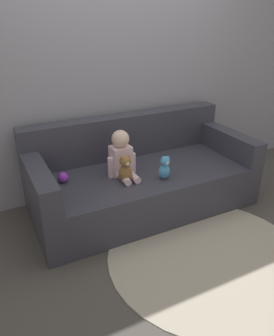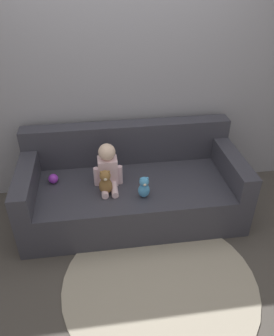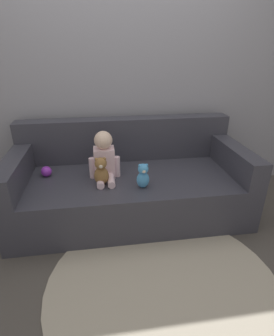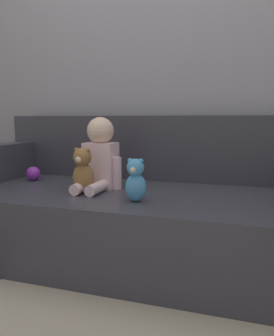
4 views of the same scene
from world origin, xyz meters
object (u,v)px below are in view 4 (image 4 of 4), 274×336
at_px(toy_ball, 33,173).
at_px(couch, 140,207).
at_px(teddy_bear_brown, 83,171).
at_px(plush_toy_side, 136,180).
at_px(person_baby, 100,158).

bearing_deg(toy_ball, couch, -1.49).
xyz_separation_m(teddy_bear_brown, toy_ball, (-0.49, 0.24, -0.08)).
relative_size(couch, plush_toy_side, 9.75).
xyz_separation_m(teddy_bear_brown, plush_toy_side, (0.34, -0.10, -0.02)).
bearing_deg(couch, teddy_bear_brown, -140.19).
xyz_separation_m(plush_toy_side, toy_ball, (-0.82, 0.34, -0.06)).
bearing_deg(couch, toy_ball, 178.51).
bearing_deg(couch, person_baby, -163.38).
distance_m(couch, plush_toy_side, 0.40).
relative_size(couch, person_baby, 5.05).
height_order(couch, toy_ball, couch).
distance_m(person_baby, plush_toy_side, 0.40).
xyz_separation_m(couch, person_baby, (-0.23, -0.07, 0.30)).
height_order(plush_toy_side, toy_ball, plush_toy_side).
relative_size(teddy_bear_brown, plush_toy_side, 1.16).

